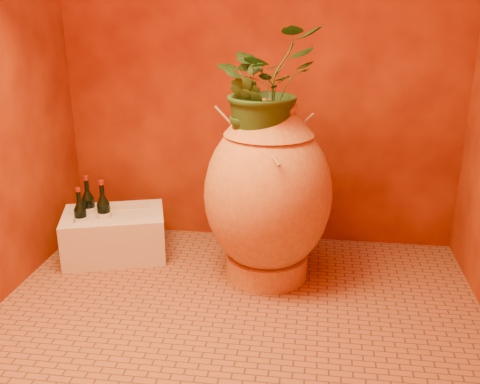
% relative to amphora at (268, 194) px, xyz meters
% --- Properties ---
extents(floor, '(2.50, 2.50, 0.00)m').
position_rel_amphora_xyz_m(floor, '(-0.11, -0.45, -0.50)').
color(floor, brown).
rests_on(floor, ground).
extents(wall_back, '(2.50, 0.02, 2.50)m').
position_rel_amphora_xyz_m(wall_back, '(-0.11, 0.55, 0.75)').
color(wall_back, '#591305').
rests_on(wall_back, ground).
extents(amphora, '(0.85, 0.85, 1.01)m').
position_rel_amphora_xyz_m(amphora, '(0.00, 0.00, 0.00)').
color(amphora, '#CC8339').
rests_on(amphora, floor).
extents(stone_basin, '(0.70, 0.59, 0.28)m').
position_rel_amphora_xyz_m(stone_basin, '(-0.96, 0.12, -0.37)').
color(stone_basin, beige).
rests_on(stone_basin, floor).
extents(wine_bottle_a, '(0.08, 0.08, 0.34)m').
position_rel_amphora_xyz_m(wine_bottle_a, '(-1.01, 0.11, -0.23)').
color(wine_bottle_a, black).
rests_on(wine_bottle_a, stone_basin).
extents(wine_bottle_b, '(0.08, 0.08, 0.31)m').
position_rel_amphora_xyz_m(wine_bottle_b, '(-1.13, 0.05, -0.24)').
color(wine_bottle_b, black).
rests_on(wine_bottle_b, stone_basin).
extents(wine_bottle_c, '(0.08, 0.08, 0.34)m').
position_rel_amphora_xyz_m(wine_bottle_c, '(-1.14, 0.18, -0.23)').
color(wine_bottle_c, black).
rests_on(wine_bottle_c, stone_basin).
extents(wall_tap, '(0.08, 0.16, 0.17)m').
position_rel_amphora_xyz_m(wall_tap, '(-0.18, 0.46, 0.31)').
color(wall_tap, '#9E5F24').
rests_on(wall_tap, wall_back).
extents(plant_main, '(0.72, 0.73, 0.61)m').
position_rel_amphora_xyz_m(plant_main, '(-0.03, -0.01, 0.59)').
color(plant_main, '#224217').
rests_on(plant_main, amphora).
extents(plant_side, '(0.26, 0.27, 0.38)m').
position_rel_amphora_xyz_m(plant_side, '(-0.10, -0.09, 0.46)').
color(plant_side, '#224217').
rests_on(plant_side, amphora).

